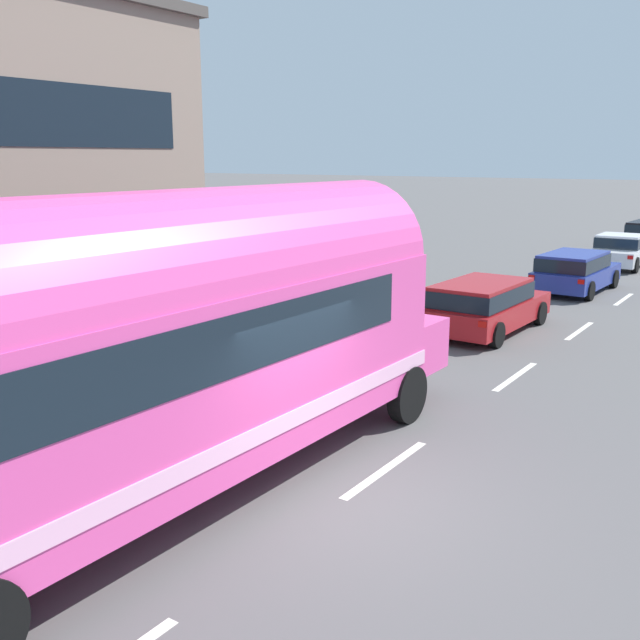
{
  "coord_description": "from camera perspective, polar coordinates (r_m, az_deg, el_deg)",
  "views": [
    {
      "loc": [
        4.8,
        -7.5,
        4.52
      ],
      "look_at": [
        -1.91,
        2.38,
        1.82
      ],
      "focal_mm": 40.7,
      "sensor_mm": 36.0,
      "label": 1
    }
  ],
  "objects": [
    {
      "name": "painted_bus",
      "position": [
        9.18,
        -14.27,
        -1.65
      ],
      "size": [
        2.74,
        12.44,
        4.12
      ],
      "color": "#EA4C9E",
      "rests_on": "ground"
    },
    {
      "name": "car_third",
      "position": [
        32.89,
        22.54,
        5.12
      ],
      "size": [
        1.99,
        4.23,
        1.37
      ],
      "color": "white",
      "rests_on": "ground"
    },
    {
      "name": "ground_plane",
      "position": [
        9.98,
        1.43,
        -14.19
      ],
      "size": [
        300.0,
        300.0,
        0.0
      ],
      "primitive_type": "plane",
      "color": "#565454"
    },
    {
      "name": "car_lead",
      "position": [
        19.42,
        12.76,
        1.32
      ],
      "size": [
        2.11,
        4.54,
        1.37
      ],
      "color": "#A5191E",
      "rests_on": "ground"
    },
    {
      "name": "car_second",
      "position": [
        26.13,
        19.41,
        3.77
      ],
      "size": [
        2.07,
        4.38,
        1.37
      ],
      "color": "navy",
      "rests_on": "ground"
    },
    {
      "name": "lane_markings",
      "position": [
        22.2,
        13.76,
        0.61
      ],
      "size": [
        3.93,
        80.0,
        0.01
      ],
      "color": "silver",
      "rests_on": "ground"
    }
  ]
}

